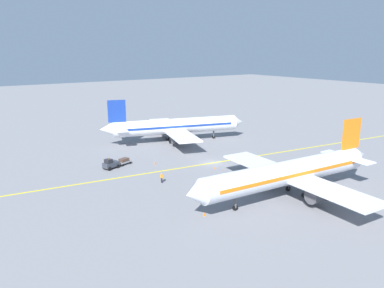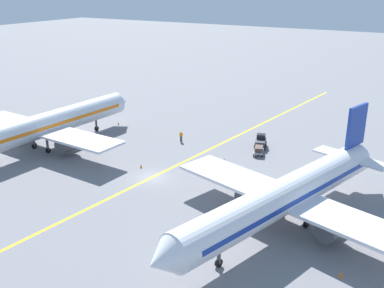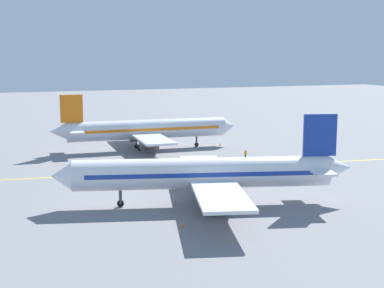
# 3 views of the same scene
# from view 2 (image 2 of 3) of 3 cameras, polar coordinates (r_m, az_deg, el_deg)

# --- Properties ---
(ground_plane) EXTENTS (400.00, 400.00, 0.00)m
(ground_plane) POSITION_cam_2_polar(r_m,az_deg,el_deg) (59.12, -5.11, -4.25)
(ground_plane) COLOR slate
(apron_yellow_centreline) EXTENTS (15.16, 119.14, 0.01)m
(apron_yellow_centreline) POSITION_cam_2_polar(r_m,az_deg,el_deg) (59.12, -5.11, -4.25)
(apron_yellow_centreline) COLOR yellow
(apron_yellow_centreline) RESTS_ON ground
(airplane_at_gate) EXTENTS (28.35, 34.91, 10.60)m
(airplane_at_gate) POSITION_cam_2_polar(r_m,az_deg,el_deg) (46.94, 11.94, -6.36)
(airplane_at_gate) COLOR white
(airplane_at_gate) RESTS_ON ground
(airplane_adjacent_stand) EXTENTS (28.28, 35.54, 10.60)m
(airplane_adjacent_stand) POSITION_cam_2_polar(r_m,az_deg,el_deg) (71.45, -17.93, 2.34)
(airplane_adjacent_stand) COLOR silver
(airplane_adjacent_stand) RESTS_ON ground
(baggage_tug_dark) EXTENTS (2.46, 3.31, 2.11)m
(baggage_tug_dark) POSITION_cam_2_polar(r_m,az_deg,el_deg) (70.00, 8.71, 0.32)
(baggage_tug_dark) COLOR #333842
(baggage_tug_dark) RESTS_ON ground
(baggage_cart_trailing) EXTENTS (2.11, 2.90, 1.24)m
(baggage_cart_trailing) POSITION_cam_2_polar(r_m,az_deg,el_deg) (66.95, 8.48, -0.72)
(baggage_cart_trailing) COLOR gray
(baggage_cart_trailing) RESTS_ON ground
(ground_crew_worker) EXTENTS (0.57, 0.27, 1.68)m
(ground_crew_worker) POSITION_cam_2_polar(r_m,az_deg,el_deg) (71.68, -1.40, 1.03)
(ground_crew_worker) COLOR #23232D
(ground_crew_worker) RESTS_ON ground
(traffic_cone_near_nose) EXTENTS (0.32, 0.32, 0.55)m
(traffic_cone_near_nose) POSITION_cam_2_polar(r_m,az_deg,el_deg) (63.90, 4.11, -2.04)
(traffic_cone_near_nose) COLOR orange
(traffic_cone_near_nose) RESTS_ON ground
(traffic_cone_mid_apron) EXTENTS (0.32, 0.32, 0.55)m
(traffic_cone_mid_apron) POSITION_cam_2_polar(r_m,az_deg,el_deg) (62.19, -6.49, -2.76)
(traffic_cone_mid_apron) COLOR orange
(traffic_cone_mid_apron) RESTS_ON ground
(traffic_cone_by_wingtip) EXTENTS (0.32, 0.32, 0.55)m
(traffic_cone_by_wingtip) POSITION_cam_2_polar(r_m,az_deg,el_deg) (42.48, 18.42, -15.47)
(traffic_cone_by_wingtip) COLOR orange
(traffic_cone_by_wingtip) RESTS_ON ground
(traffic_cone_far_edge) EXTENTS (0.32, 0.32, 0.55)m
(traffic_cone_far_edge) POSITION_cam_2_polar(r_m,az_deg,el_deg) (81.29, -9.34, 2.61)
(traffic_cone_far_edge) COLOR orange
(traffic_cone_far_edge) RESTS_ON ground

